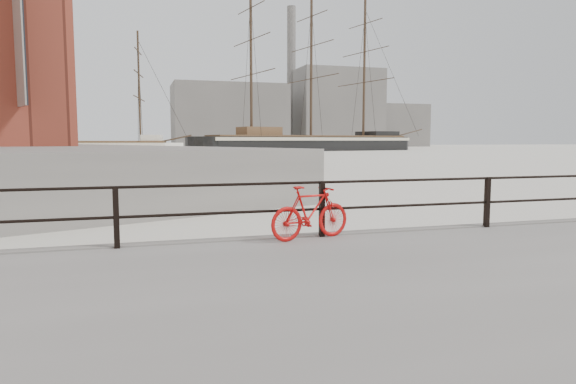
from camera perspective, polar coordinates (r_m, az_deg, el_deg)
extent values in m
plane|color=white|center=(11.17, 20.62, -5.31)|extent=(400.00, 400.00, 0.00)
imported|color=red|center=(8.95, 2.51, -2.28)|extent=(1.58, 0.60, 0.94)
cube|color=gray|center=(151.23, -6.57, 8.36)|extent=(32.00, 18.00, 18.00)
cube|color=gray|center=(165.92, 5.24, 9.18)|extent=(26.00, 20.00, 24.00)
cube|color=gray|center=(179.95, 11.49, 7.23)|extent=(20.00, 16.00, 14.00)
cylinder|color=gray|center=(167.19, 0.38, 12.62)|extent=(2.80, 2.80, 44.00)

